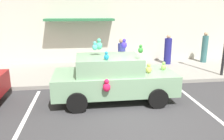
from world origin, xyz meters
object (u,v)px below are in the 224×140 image
object	(u,v)px
plush_covered_car	(113,77)
pedestrian_near_shopfront	(168,51)
teddy_bear_on_sidewalk	(115,70)
pedestrian_walking_past	(122,58)
pedestrian_by_lamp	(205,48)

from	to	relation	value
plush_covered_car	pedestrian_near_shopfront	xyz separation A→B (m)	(3.65, 4.35, 0.08)
plush_covered_car	teddy_bear_on_sidewalk	bearing A→B (deg)	80.24
plush_covered_car	pedestrian_walking_past	xyz separation A→B (m)	(0.76, 2.59, 0.13)
plush_covered_car	pedestrian_near_shopfront	size ratio (longest dim) A/B	2.55
pedestrian_by_lamp	pedestrian_near_shopfront	bearing A→B (deg)	-177.38
pedestrian_near_shopfront	pedestrian_by_lamp	xyz separation A→B (m)	(2.20, 0.10, 0.07)
pedestrian_walking_past	pedestrian_by_lamp	distance (m)	5.43
teddy_bear_on_sidewalk	pedestrian_by_lamp	distance (m)	5.91
teddy_bear_on_sidewalk	pedestrian_by_lamp	xyz separation A→B (m)	(5.47, 2.19, 0.49)
pedestrian_by_lamp	pedestrian_walking_past	bearing A→B (deg)	-159.85
pedestrian_walking_past	plush_covered_car	bearing A→B (deg)	-106.39
pedestrian_walking_past	teddy_bear_on_sidewalk	bearing A→B (deg)	-138.86
pedestrian_walking_past	pedestrian_near_shopfront	bearing A→B (deg)	31.46
pedestrian_near_shopfront	pedestrian_walking_past	bearing A→B (deg)	-148.54
plush_covered_car	teddy_bear_on_sidewalk	distance (m)	2.32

